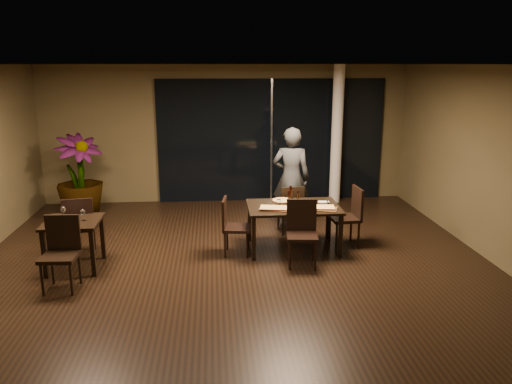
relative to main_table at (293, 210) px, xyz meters
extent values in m
plane|color=black|center=(-1.00, -0.80, -0.68)|extent=(8.00, 8.00, 0.00)
cube|color=#4C4329|center=(-1.00, 3.25, 0.82)|extent=(8.00, 0.10, 3.00)
cube|color=#4C4329|center=(-1.00, -4.85, 0.82)|extent=(8.00, 0.10, 3.00)
cube|color=#4C4329|center=(3.05, -0.80, 0.82)|extent=(0.10, 8.00, 3.00)
cube|color=white|center=(-1.00, -0.80, 2.34)|extent=(8.00, 8.00, 0.04)
cube|color=black|center=(0.00, 3.16, 0.67)|extent=(5.00, 0.06, 2.70)
cylinder|color=white|center=(1.40, 2.85, 0.82)|extent=(0.24, 0.24, 3.00)
cube|color=black|center=(0.00, 0.00, 0.05)|extent=(1.50, 1.00, 0.04)
cube|color=black|center=(-0.69, -0.44, -0.32)|extent=(0.06, 0.06, 0.71)
cube|color=black|center=(0.69, -0.44, -0.32)|extent=(0.06, 0.06, 0.71)
cube|color=black|center=(-0.69, 0.44, -0.32)|extent=(0.06, 0.06, 0.71)
cube|color=black|center=(0.69, 0.44, -0.32)|extent=(0.06, 0.06, 0.71)
cube|color=black|center=(-3.40, -0.50, 0.05)|extent=(0.80, 0.80, 0.04)
cube|color=black|center=(-3.74, -0.84, -0.32)|extent=(0.06, 0.06, 0.71)
cube|color=black|center=(-3.06, -0.84, -0.32)|extent=(0.06, 0.06, 0.71)
cube|color=black|center=(-3.74, -0.16, -0.32)|extent=(0.06, 0.06, 0.71)
cube|color=black|center=(-3.06, -0.16, -0.32)|extent=(0.06, 0.06, 0.71)
cube|color=black|center=(0.07, 0.84, -0.25)|extent=(0.46, 0.46, 0.05)
cylinder|color=black|center=(0.22, 1.03, -0.46)|extent=(0.03, 0.03, 0.43)
cylinder|color=black|center=(-0.12, 0.99, -0.46)|extent=(0.03, 0.03, 0.43)
cylinder|color=black|center=(0.26, 0.69, -0.46)|extent=(0.03, 0.03, 0.43)
cylinder|color=black|center=(-0.08, 0.65, -0.46)|extent=(0.03, 0.03, 0.43)
cube|color=black|center=(0.09, 0.65, -0.01)|extent=(0.42, 0.09, 0.48)
cube|color=black|center=(0.02, -0.71, -0.20)|extent=(0.51, 0.51, 0.05)
cylinder|color=black|center=(-0.19, -0.88, -0.44)|extent=(0.04, 0.04, 0.47)
cylinder|color=black|center=(0.19, -0.92, -0.44)|extent=(0.04, 0.04, 0.47)
cylinder|color=black|center=(-0.14, -0.50, -0.44)|extent=(0.04, 0.04, 0.47)
cylinder|color=black|center=(0.23, -0.54, -0.44)|extent=(0.04, 0.04, 0.47)
cube|color=black|center=(0.05, -0.50, 0.06)|extent=(0.46, 0.09, 0.53)
cube|color=black|center=(-0.94, -0.14, -0.24)|extent=(0.48, 0.48, 0.05)
cylinder|color=black|center=(-0.79, -0.34, -0.46)|extent=(0.04, 0.04, 0.44)
cylinder|color=black|center=(-0.74, 0.01, -0.46)|extent=(0.04, 0.04, 0.44)
cylinder|color=black|center=(-1.14, -0.29, -0.46)|extent=(0.04, 0.04, 0.44)
cylinder|color=black|center=(-1.09, 0.06, -0.46)|extent=(0.04, 0.04, 0.44)
cube|color=black|center=(-1.13, -0.11, 0.01)|extent=(0.09, 0.43, 0.49)
cube|color=black|center=(0.89, 0.10, -0.20)|extent=(0.49, 0.49, 0.05)
cylinder|color=black|center=(0.69, 0.28, -0.44)|extent=(0.04, 0.04, 0.48)
cylinder|color=black|center=(0.72, -0.10, -0.44)|extent=(0.04, 0.04, 0.48)
cylinder|color=black|center=(1.07, 0.31, -0.44)|extent=(0.04, 0.04, 0.48)
cylinder|color=black|center=(1.10, -0.08, -0.44)|extent=(0.04, 0.04, 0.48)
cube|color=black|center=(1.11, 0.12, 0.07)|extent=(0.07, 0.47, 0.53)
cube|color=black|center=(-3.44, 0.04, -0.21)|extent=(0.53, 0.53, 0.05)
cylinder|color=black|center=(-3.29, 0.26, -0.44)|extent=(0.04, 0.04, 0.47)
cylinder|color=black|center=(-3.66, 0.19, -0.44)|extent=(0.04, 0.04, 0.47)
cylinder|color=black|center=(-3.23, -0.11, -0.44)|extent=(0.04, 0.04, 0.47)
cylinder|color=black|center=(-3.60, -0.18, -0.44)|extent=(0.04, 0.04, 0.47)
cube|color=black|center=(-3.41, -0.17, 0.06)|extent=(0.46, 0.12, 0.52)
cube|color=black|center=(-3.39, -1.26, -0.20)|extent=(0.49, 0.49, 0.05)
cylinder|color=black|center=(-3.59, -1.44, -0.44)|extent=(0.04, 0.04, 0.48)
cylinder|color=black|center=(-3.21, -1.46, -0.44)|extent=(0.04, 0.04, 0.48)
cylinder|color=black|center=(-3.57, -1.06, -0.44)|extent=(0.04, 0.04, 0.48)
cylinder|color=black|center=(-3.19, -1.08, -0.44)|extent=(0.04, 0.04, 0.48)
cube|color=black|center=(-3.38, -1.04, 0.07)|extent=(0.47, 0.07, 0.53)
imported|color=#2B2E30|center=(0.14, 1.19, 0.27)|extent=(0.72, 0.57, 1.89)
imported|color=#20521B|center=(-3.96, 2.20, 0.15)|extent=(1.28, 1.28, 1.66)
cube|color=#472717|center=(-0.30, -0.19, 0.08)|extent=(0.61, 0.44, 0.01)
cube|color=#412915|center=(0.36, -0.21, 0.08)|extent=(0.69, 0.49, 0.01)
cylinder|color=#B53B14|center=(-0.14, 0.31, 0.08)|extent=(0.33, 0.33, 0.01)
cylinder|color=white|center=(-0.23, 0.13, 0.11)|extent=(0.07, 0.07, 0.08)
cylinder|color=white|center=(0.25, 0.12, 0.12)|extent=(0.07, 0.07, 0.08)
cube|color=white|center=(0.55, -0.14, 0.08)|extent=(0.18, 0.10, 0.01)
cube|color=white|center=(0.54, 0.16, 0.08)|extent=(0.18, 0.11, 0.01)
cube|color=silver|center=(-3.37, -0.72, 0.08)|extent=(0.21, 0.16, 0.01)
camera|label=1|loc=(-1.30, -7.77, 2.34)|focal=35.00mm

